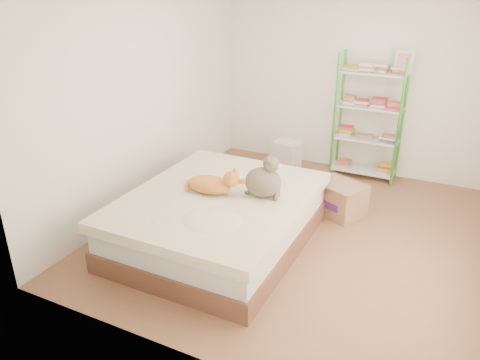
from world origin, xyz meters
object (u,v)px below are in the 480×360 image
Objects in this scene: grey_cat at (263,176)px; cardboard_box at (339,199)px; bed at (219,219)px; orange_cat at (209,182)px; white_bin at (287,155)px; shelf_unit at (369,115)px.

grey_cat is 1.29m from cardboard_box.
orange_cat is at bearing 171.35° from bed.
white_bin is (-0.09, 2.22, -0.06)m from bed.
orange_cat is (-0.11, 0.02, 0.39)m from bed.
bed is 0.68m from grey_cat.
orange_cat is 1.24× the size of grey_cat.
cardboard_box is at bearing -38.18° from grey_cat.
bed is at bearing -104.48° from cardboard_box.
grey_cat is 0.65× the size of cardboard_box.
cardboard_box is at bearing -90.28° from shelf_unit.
cardboard_box is at bearing 51.64° from bed.
white_bin is at bearing -167.18° from shelf_unit.
white_bin is (0.01, 2.20, -0.45)m from orange_cat.
white_bin is at bearing 3.42° from grey_cat.
shelf_unit is 2.50× the size of cardboard_box.
grey_cat is 0.26× the size of shelf_unit.
cardboard_box is (-0.01, -1.26, -0.69)m from shelf_unit.
bed is at bearing -111.31° from shelf_unit.
white_bin is (-1.05, 1.02, 0.02)m from cardboard_box.
shelf_unit is 1.27m from white_bin.
white_bin is at bearing 84.07° from orange_cat.
white_bin is (-0.51, 2.04, -0.56)m from grey_cat.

